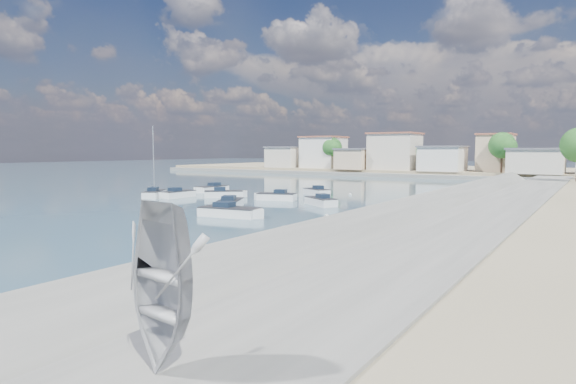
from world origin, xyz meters
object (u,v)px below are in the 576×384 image
at_px(motorboat_a, 230,204).
at_px(motorboat_g, 210,189).
at_px(motorboat_h, 233,212).
at_px(motorboat_c, 320,202).
at_px(sailboat, 155,194).
at_px(overturned_dinghy, 160,356).
at_px(motorboat_b, 226,194).
at_px(motorboat_e, 179,194).
at_px(motorboat_f, 316,192).
at_px(motorboat_d, 275,197).

bearing_deg(motorboat_a, motorboat_g, 138.46).
bearing_deg(motorboat_g, motorboat_h, -43.41).
bearing_deg(motorboat_c, sailboat, -170.83).
bearing_deg(overturned_dinghy, motorboat_b, 136.15).
bearing_deg(motorboat_e, motorboat_b, 35.63).
relative_size(motorboat_a, motorboat_f, 1.24).
bearing_deg(motorboat_f, motorboat_g, -164.14).
bearing_deg(sailboat, motorboat_g, 85.32).
relative_size(motorboat_c, motorboat_g, 0.80).
relative_size(motorboat_f, motorboat_g, 0.78).
bearing_deg(motorboat_d, motorboat_e, -162.26).
bearing_deg(motorboat_b, motorboat_e, -144.37).
relative_size(motorboat_c, motorboat_h, 0.75).
distance_m(motorboat_c, overturned_dinghy, 42.61).
height_order(motorboat_a, motorboat_h, same).
bearing_deg(motorboat_f, motorboat_b, -131.47).
bearing_deg(motorboat_c, motorboat_e, -173.42).
xyz_separation_m(motorboat_g, motorboat_h, (18.70, -17.69, -0.00)).
height_order(motorboat_f, motorboat_h, same).
xyz_separation_m(motorboat_c, overturned_dinghy, (18.32, -38.43, 1.72)).
height_order(motorboat_f, overturned_dinghy, overturned_dinghy).
height_order(motorboat_d, sailboat, sailboat).
xyz_separation_m(motorboat_a, motorboat_b, (-7.30, 7.80, -0.00)).
relative_size(motorboat_b, motorboat_c, 1.02).
relative_size(motorboat_h, overturned_dinghy, 1.94).
height_order(motorboat_h, overturned_dinghy, overturned_dinghy).
xyz_separation_m(motorboat_f, motorboat_h, (4.14, -21.82, 0.00)).
bearing_deg(motorboat_b, motorboat_d, 3.49).
bearing_deg(motorboat_h, motorboat_g, 136.59).
relative_size(motorboat_f, overturned_dinghy, 1.40).
bearing_deg(motorboat_e, motorboat_c, 6.58).
bearing_deg(motorboat_d, motorboat_b, -176.51).
distance_m(motorboat_g, motorboat_h, 25.74).
bearing_deg(motorboat_e, motorboat_a, -20.60).
xyz_separation_m(motorboat_b, motorboat_c, (14.02, -1.17, 0.00)).
xyz_separation_m(motorboat_c, sailboat, (-21.55, -3.48, 0.05)).
xyz_separation_m(motorboat_f, sailboat, (-15.32, -13.45, 0.05)).
xyz_separation_m(motorboat_c, motorboat_g, (-20.79, 5.84, 0.00)).
bearing_deg(sailboat, motorboat_h, -23.27).
bearing_deg(motorboat_g, motorboat_e, -74.99).
relative_size(motorboat_a, motorboat_d, 1.10).
height_order(motorboat_d, motorboat_h, same).
xyz_separation_m(motorboat_e, motorboat_h, (16.55, -9.70, 0.00)).
xyz_separation_m(motorboat_g, sailboat, (-0.76, -9.32, 0.05)).
bearing_deg(motorboat_b, motorboat_a, -46.90).
bearing_deg(motorboat_e, motorboat_f, 44.33).
xyz_separation_m(motorboat_h, overturned_dinghy, (20.42, -26.58, 1.72)).
distance_m(motorboat_e, motorboat_f, 17.35).
relative_size(motorboat_a, motorboat_h, 0.90).
bearing_deg(motorboat_b, motorboat_h, -47.51).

